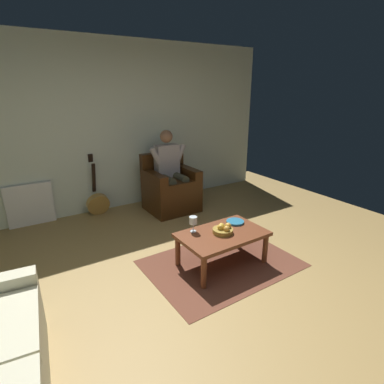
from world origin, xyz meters
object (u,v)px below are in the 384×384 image
object	(u,v)px
fruit_bowl	(223,230)
person_seated	(170,168)
coffee_table	(222,237)
guitar	(98,202)
wine_glass_near	(193,221)
decorative_dish	(235,222)
armchair	(170,190)

from	to	relation	value
fruit_bowl	person_seated	bearing A→B (deg)	-99.48
coffee_table	guitar	size ratio (longest dim) A/B	1.02
coffee_table	guitar	distance (m)	2.34
person_seated	wine_glass_near	bearing A→B (deg)	69.41
fruit_bowl	guitar	bearing A→B (deg)	-70.48
coffee_table	guitar	world-z (taller)	guitar
person_seated	fruit_bowl	world-z (taller)	person_seated
wine_glass_near	decorative_dish	distance (m)	0.56
fruit_bowl	wine_glass_near	bearing A→B (deg)	-38.31
person_seated	guitar	world-z (taller)	person_seated
armchair	wine_glass_near	world-z (taller)	armchair
guitar	fruit_bowl	size ratio (longest dim) A/B	4.19
coffee_table	decorative_dish	bearing A→B (deg)	-155.43
guitar	wine_glass_near	distance (m)	2.09
coffee_table	wine_glass_near	world-z (taller)	wine_glass_near
person_seated	guitar	xyz separation A→B (m)	(1.08, -0.44, -0.49)
person_seated	decorative_dish	bearing A→B (deg)	88.79
wine_glass_near	decorative_dish	bearing A→B (deg)	172.87
armchair	coffee_table	size ratio (longest dim) A/B	0.94
wine_glass_near	guitar	bearing A→B (deg)	-75.42
person_seated	fruit_bowl	bearing A→B (deg)	79.61
coffee_table	wine_glass_near	bearing A→B (deg)	-38.23
wine_glass_near	decorative_dish	xyz separation A→B (m)	(-0.55, 0.07, -0.11)
person_seated	decorative_dish	distance (m)	1.65
guitar	decorative_dish	size ratio (longest dim) A/B	4.55
coffee_table	wine_glass_near	xyz separation A→B (m)	(0.26, -0.20, 0.18)
armchair	wine_glass_near	size ratio (longest dim) A/B	5.13
wine_glass_near	armchair	bearing A→B (deg)	-109.44
armchair	fruit_bowl	bearing A→B (deg)	79.73
armchair	fruit_bowl	size ratio (longest dim) A/B	4.02
armchair	fruit_bowl	xyz separation A→B (m)	(0.29, 1.78, 0.09)
guitar	wine_glass_near	bearing A→B (deg)	104.58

